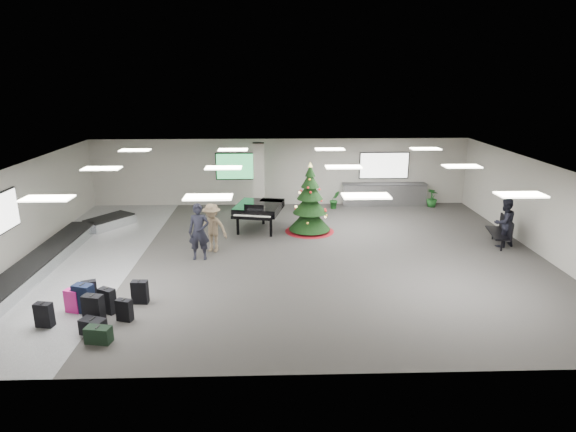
{
  "coord_description": "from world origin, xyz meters",
  "views": [
    {
      "loc": [
        -0.36,
        -15.8,
        6.1
      ],
      "look_at": [
        0.17,
        1.0,
        1.16
      ],
      "focal_mm": 30.0,
      "sensor_mm": 36.0,
      "label": 1
    }
  ],
  "objects_px": {
    "baggage_carousel": "(56,253)",
    "traveler_b": "(212,228)",
    "grand_piano": "(258,209)",
    "bench": "(501,230)",
    "traveler_a": "(199,232)",
    "pink_suitcase": "(73,301)",
    "potted_plant_left": "(335,200)",
    "potted_plant_right": "(432,198)",
    "traveler_bench": "(504,223)",
    "christmas_tree": "(310,208)",
    "service_counter": "(384,194)"
  },
  "relations": [
    {
      "from": "bench",
      "to": "traveler_a",
      "type": "distance_m",
      "value": 11.02
    },
    {
      "from": "christmas_tree",
      "to": "traveler_b",
      "type": "height_order",
      "value": "christmas_tree"
    },
    {
      "from": "baggage_carousel",
      "to": "christmas_tree",
      "type": "bearing_deg",
      "value": 17.32
    },
    {
      "from": "traveler_bench",
      "to": "bench",
      "type": "bearing_deg",
      "value": -105.8
    },
    {
      "from": "service_counter",
      "to": "traveler_bench",
      "type": "relative_size",
      "value": 2.23
    },
    {
      "from": "pink_suitcase",
      "to": "bench",
      "type": "height_order",
      "value": "bench"
    },
    {
      "from": "baggage_carousel",
      "to": "traveler_a",
      "type": "height_order",
      "value": "traveler_a"
    },
    {
      "from": "potted_plant_left",
      "to": "grand_piano",
      "type": "bearing_deg",
      "value": -137.79
    },
    {
      "from": "baggage_carousel",
      "to": "traveler_a",
      "type": "relative_size",
      "value": 4.95
    },
    {
      "from": "pink_suitcase",
      "to": "traveler_a",
      "type": "xyz_separation_m",
      "value": [
        2.82,
        3.77,
        0.66
      ]
    },
    {
      "from": "grand_piano",
      "to": "traveler_bench",
      "type": "height_order",
      "value": "traveler_bench"
    },
    {
      "from": "baggage_carousel",
      "to": "traveler_bench",
      "type": "height_order",
      "value": "traveler_bench"
    },
    {
      "from": "traveler_bench",
      "to": "potted_plant_left",
      "type": "relative_size",
      "value": 2.09
    },
    {
      "from": "bench",
      "to": "traveler_bench",
      "type": "distance_m",
      "value": 0.35
    },
    {
      "from": "bench",
      "to": "traveler_a",
      "type": "bearing_deg",
      "value": -163.09
    },
    {
      "from": "pink_suitcase",
      "to": "christmas_tree",
      "type": "height_order",
      "value": "christmas_tree"
    },
    {
      "from": "bench",
      "to": "potted_plant_right",
      "type": "bearing_deg",
      "value": 109.91
    },
    {
      "from": "traveler_b",
      "to": "traveler_a",
      "type": "bearing_deg",
      "value": -96.86
    },
    {
      "from": "traveler_a",
      "to": "potted_plant_left",
      "type": "bearing_deg",
      "value": 48.86
    },
    {
      "from": "pink_suitcase",
      "to": "traveler_b",
      "type": "bearing_deg",
      "value": 71.65
    },
    {
      "from": "traveler_bench",
      "to": "potted_plant_right",
      "type": "xyz_separation_m",
      "value": [
        -0.83,
        5.57,
        -0.46
      ]
    },
    {
      "from": "potted_plant_left",
      "to": "pink_suitcase",
      "type": "bearing_deg",
      "value": -129.23
    },
    {
      "from": "traveler_bench",
      "to": "christmas_tree",
      "type": "bearing_deg",
      "value": -34.48
    },
    {
      "from": "baggage_carousel",
      "to": "traveler_b",
      "type": "xyz_separation_m",
      "value": [
        5.3,
        0.61,
        0.67
      ]
    },
    {
      "from": "baggage_carousel",
      "to": "service_counter",
      "type": "xyz_separation_m",
      "value": [
        12.84,
        6.73,
        0.33
      ]
    },
    {
      "from": "baggage_carousel",
      "to": "bench",
      "type": "xyz_separation_m",
      "value": [
        15.91,
        0.94,
        0.37
      ]
    },
    {
      "from": "traveler_b",
      "to": "potted_plant_left",
      "type": "distance_m",
      "value": 7.56
    },
    {
      "from": "bench",
      "to": "potted_plant_right",
      "type": "distance_m",
      "value": 5.5
    },
    {
      "from": "traveler_a",
      "to": "potted_plant_left",
      "type": "distance_m",
      "value": 8.36
    },
    {
      "from": "grand_piano",
      "to": "traveler_a",
      "type": "height_order",
      "value": "traveler_a"
    },
    {
      "from": "traveler_a",
      "to": "grand_piano",
      "type": "bearing_deg",
      "value": 58.09
    },
    {
      "from": "christmas_tree",
      "to": "bench",
      "type": "xyz_separation_m",
      "value": [
        6.97,
        -1.85,
        -0.39
      ]
    },
    {
      "from": "bench",
      "to": "traveler_b",
      "type": "relative_size",
      "value": 0.97
    },
    {
      "from": "service_counter",
      "to": "traveler_b",
      "type": "xyz_separation_m",
      "value": [
        -7.54,
        -6.12,
        0.33
      ]
    },
    {
      "from": "traveler_bench",
      "to": "baggage_carousel",
      "type": "bearing_deg",
      "value": -15.74
    },
    {
      "from": "traveler_bench",
      "to": "potted_plant_left",
      "type": "xyz_separation_m",
      "value": [
        -5.54,
        5.39,
        -0.47
      ]
    },
    {
      "from": "christmas_tree",
      "to": "bench",
      "type": "distance_m",
      "value": 7.22
    },
    {
      "from": "baggage_carousel",
      "to": "potted_plant_left",
      "type": "xyz_separation_m",
      "value": [
        10.38,
        6.2,
        0.22
      ]
    },
    {
      "from": "grand_piano",
      "to": "potted_plant_left",
      "type": "xyz_separation_m",
      "value": [
        3.51,
        3.18,
        -0.47
      ]
    },
    {
      "from": "traveler_b",
      "to": "baggage_carousel",
      "type": "bearing_deg",
      "value": -155.06
    },
    {
      "from": "grand_piano",
      "to": "potted_plant_right",
      "type": "distance_m",
      "value": 8.89
    },
    {
      "from": "traveler_a",
      "to": "potted_plant_right",
      "type": "relative_size",
      "value": 2.22
    },
    {
      "from": "christmas_tree",
      "to": "baggage_carousel",
      "type": "bearing_deg",
      "value": -162.68
    },
    {
      "from": "pink_suitcase",
      "to": "bench",
      "type": "relative_size",
      "value": 0.38
    },
    {
      "from": "baggage_carousel",
      "to": "service_counter",
      "type": "distance_m",
      "value": 14.5
    },
    {
      "from": "pink_suitcase",
      "to": "christmas_tree",
      "type": "distance_m",
      "value": 9.57
    },
    {
      "from": "grand_piano",
      "to": "potted_plant_left",
      "type": "relative_size",
      "value": 2.89
    },
    {
      "from": "baggage_carousel",
      "to": "grand_piano",
      "type": "height_order",
      "value": "grand_piano"
    },
    {
      "from": "service_counter",
      "to": "traveler_bench",
      "type": "xyz_separation_m",
      "value": [
        3.08,
        -5.92,
        0.36
      ]
    },
    {
      "from": "service_counter",
      "to": "traveler_a",
      "type": "bearing_deg",
      "value": -138.97
    }
  ]
}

